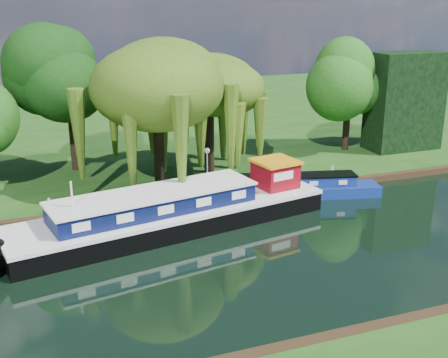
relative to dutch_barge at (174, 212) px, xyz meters
name	(u,v)px	position (x,y,z in m)	size (l,w,h in m)	color
ground	(263,254)	(3.39, -4.94, -0.98)	(120.00, 120.00, 0.00)	black
far_bank	(132,120)	(3.39, 29.06, -0.75)	(120.00, 52.00, 0.45)	#184011
dutch_barge	(174,212)	(0.00, 0.00, 0.00)	(19.12, 7.53, 3.94)	black
narrowboat	(296,188)	(9.04, 2.36, -0.40)	(11.26, 4.54, 1.63)	navy
red_dinghy	(8,240)	(-9.03, 1.55, -0.98)	(2.27, 3.17, 0.66)	maroon
willow_left	(157,86)	(0.83, 6.57, 6.20)	(7.72, 7.72, 9.26)	black
willow_right	(209,97)	(4.93, 8.13, 5.02)	(6.24, 6.24, 7.60)	black
tree_far_mid	(69,79)	(-4.10, 12.34, 6.12)	(5.90, 5.90, 9.65)	black
tree_far_right	(349,84)	(17.73, 10.32, 4.93)	(4.84, 4.84, 7.92)	black
conifer_hedge	(405,101)	(22.39, 9.06, 3.47)	(6.00, 3.00, 8.00)	black
lamppost	(207,157)	(3.89, 5.56, 1.44)	(0.36, 0.36, 2.56)	silver
mooring_posts	(203,188)	(2.89, 3.46, -0.03)	(19.16, 0.16, 1.00)	silver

